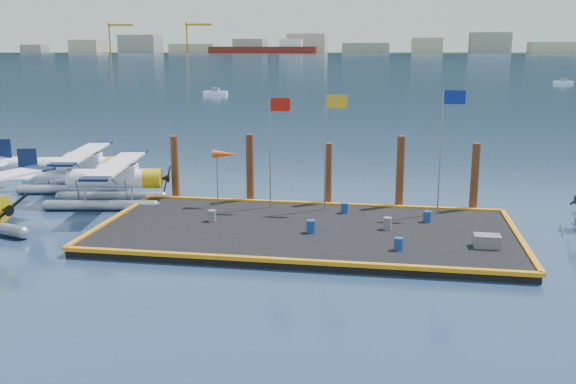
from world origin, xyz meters
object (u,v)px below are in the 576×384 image
object	(u,v)px
drum_0	(212,216)
windsock	(225,155)
drum_2	(387,223)
piling_3	(400,175)
crate	(487,241)
flagpole_yellow	(329,134)
seaplane_b	(112,181)
drum_5	(345,208)
drum_1	(399,244)
piling_4	(475,180)
seaplane_c	(78,168)
piling_2	(328,177)
flagpole_red	(274,135)
drum_4	(427,217)
flagpole_blue	(445,134)
drum_3	(311,226)
piling_0	(175,170)
piling_1	(250,171)

from	to	relation	value
drum_0	windsock	bearing A→B (deg)	92.61
drum_2	piling_3	xyz separation A→B (m)	(0.57, 4.98, 1.46)
drum_2	crate	xyz separation A→B (m)	(4.38, -2.15, -0.01)
drum_2	flagpole_yellow	distance (m)	6.04
drum_0	flagpole_yellow	size ratio (longest dim) A/B	0.09
drum_0	seaplane_b	bearing A→B (deg)	152.29
drum_5	windsock	distance (m)	7.16
drum_1	piling_4	xyz separation A→B (m)	(4.04, 8.19, 1.32)
seaplane_c	drum_5	size ratio (longest dim) A/B	17.24
piling_2	piling_3	xyz separation A→B (m)	(4.00, 0.00, 0.25)
seaplane_c	flagpole_red	world-z (taller)	flagpole_red
windsock	seaplane_b	bearing A→B (deg)	176.95
crate	piling_4	size ratio (longest dim) A/B	0.28
drum_0	drum_1	world-z (taller)	drum_0
drum_4	piling_2	size ratio (longest dim) A/B	0.15
flagpole_red	flagpole_blue	world-z (taller)	flagpole_blue
seaplane_b	flagpole_yellow	bearing A→B (deg)	79.16
seaplane_c	piling_2	world-z (taller)	piling_2
piling_2	flagpole_blue	bearing A→B (deg)	-14.48
drum_3	drum_0	bearing A→B (deg)	166.76
drum_0	piling_4	distance (m)	14.31
seaplane_c	piling_4	distance (m)	24.44
flagpole_yellow	flagpole_blue	bearing A→B (deg)	-0.00
flagpole_red	crate	bearing A→B (deg)	-27.56
drum_1	piling_0	xyz separation A→B (m)	(-12.96, 8.19, 1.32)
drum_3	drum_5	xyz separation A→B (m)	(1.29, 3.97, -0.03)
drum_4	drum_5	size ratio (longest dim) A/B	1.02
piling_0	piling_1	bearing A→B (deg)	0.00
drum_0	crate	xyz separation A→B (m)	(13.18, -2.20, 0.00)
piling_0	piling_1	distance (m)	4.50
piling_3	drum_1	bearing A→B (deg)	-90.25
drum_0	drum_2	xyz separation A→B (m)	(8.80, -0.05, 0.01)
drum_0	drum_1	xyz separation A→B (m)	(9.34, -3.26, -0.01)
drum_0	piling_3	xyz separation A→B (m)	(9.37, 4.93, 1.47)
drum_4	seaplane_c	bearing A→B (deg)	165.44
flagpole_yellow	flagpole_blue	size ratio (longest dim) A/B	0.95
drum_1	piling_2	bearing A→B (deg)	115.83
seaplane_b	drum_5	distance (m)	13.61
drum_5	flagpole_blue	bearing A→B (deg)	6.61
flagpole_blue	drum_2	bearing A→B (deg)	-129.25
drum_1	flagpole_blue	distance (m)	8.03
windsock	piling_3	xyz separation A→B (m)	(9.53, 1.60, -1.08)
piling_2	piling_3	world-z (taller)	piling_3
drum_1	piling_3	size ratio (longest dim) A/B	0.13
crate	drum_5	bearing A→B (deg)	143.44
piling_3	seaplane_b	bearing A→B (deg)	-175.71
drum_3	drum_1	bearing A→B (deg)	-26.25
drum_2	piling_1	distance (m)	9.47
piling_4	drum_0	bearing A→B (deg)	-159.76
drum_1	flagpole_yellow	xyz separation A→B (m)	(-3.76, 6.59, 3.84)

